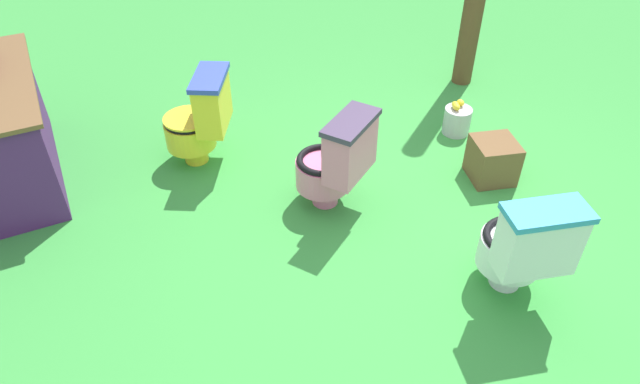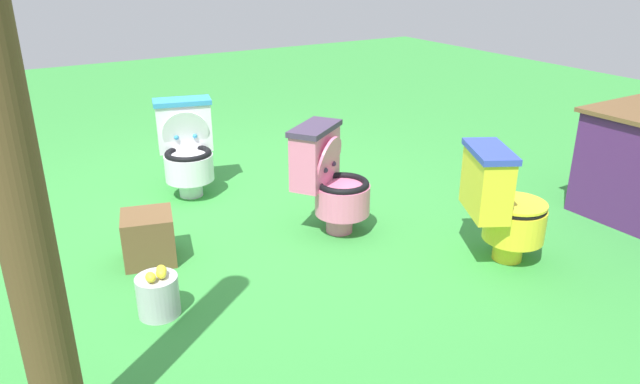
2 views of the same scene
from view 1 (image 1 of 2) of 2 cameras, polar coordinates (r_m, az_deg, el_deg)
The scene contains 6 objects.
ground at distance 3.80m, azimuth 9.97°, elevation -4.14°, with size 14.00×14.00×0.00m, color green.
toilet_white at distance 3.32m, azimuth 19.73°, elevation -5.13°, with size 0.57×0.51×0.73m.
toilet_pink at distance 3.74m, azimuth 1.53°, elevation 3.09°, with size 0.63×0.61×0.73m.
toilet_yellow at distance 4.27m, azimuth -11.97°, elevation 7.19°, with size 0.58×0.62×0.73m.
small_crate at distance 4.31m, azimuth 16.95°, elevation 3.08°, with size 0.31×0.30×0.31m, color brown.
lemon_bucket at distance 4.78m, azimuth 13.59°, elevation 7.05°, with size 0.22×0.22×0.28m.
Camera 1 is at (-2.20, 1.74, 2.57)m, focal length 31.86 mm.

